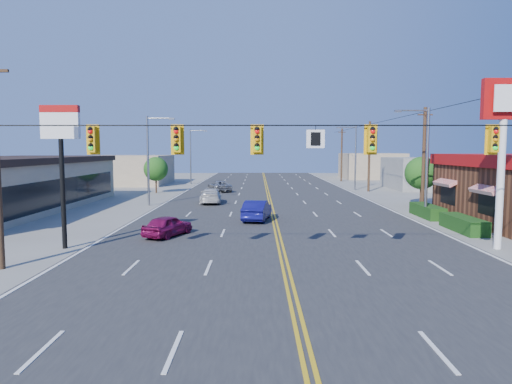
{
  "coord_description": "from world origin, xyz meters",
  "views": [
    {
      "loc": [
        -1.17,
        -18.82,
        5.0
      ],
      "look_at": [
        -1.29,
        11.46,
        2.2
      ],
      "focal_mm": 32.0,
      "sensor_mm": 36.0,
      "label": 1
    }
  ],
  "objects_px": {
    "car_white": "(211,196)",
    "car_silver": "(219,187)",
    "signal_span": "(283,153)",
    "kfc_pylon": "(503,129)",
    "car_magenta": "(168,227)",
    "car_blue": "(257,211)",
    "pizza_hut_sign": "(61,146)"
  },
  "relations": [
    {
      "from": "kfc_pylon",
      "to": "car_white",
      "type": "bearing_deg",
      "value": 130.44
    },
    {
      "from": "car_blue",
      "to": "car_silver",
      "type": "height_order",
      "value": "car_blue"
    },
    {
      "from": "kfc_pylon",
      "to": "pizza_hut_sign",
      "type": "xyz_separation_m",
      "value": [
        -22.0,
        0.0,
        -0.86
      ]
    },
    {
      "from": "signal_span",
      "to": "kfc_pylon",
      "type": "bearing_deg",
      "value": 19.78
    },
    {
      "from": "car_silver",
      "to": "kfc_pylon",
      "type": "bearing_deg",
      "value": 99.77
    },
    {
      "from": "car_magenta",
      "to": "car_blue",
      "type": "bearing_deg",
      "value": -107.81
    },
    {
      "from": "car_white",
      "to": "car_silver",
      "type": "bearing_deg",
      "value": -93.02
    },
    {
      "from": "kfc_pylon",
      "to": "car_magenta",
      "type": "xyz_separation_m",
      "value": [
        -17.34,
        3.03,
        -5.43
      ]
    },
    {
      "from": "kfc_pylon",
      "to": "car_magenta",
      "type": "bearing_deg",
      "value": 170.09
    },
    {
      "from": "signal_span",
      "to": "car_silver",
      "type": "distance_m",
      "value": 35.91
    },
    {
      "from": "kfc_pylon",
      "to": "car_blue",
      "type": "relative_size",
      "value": 1.96
    },
    {
      "from": "car_blue",
      "to": "car_silver",
      "type": "xyz_separation_m",
      "value": [
        -4.52,
        22.22,
        -0.08
      ]
    },
    {
      "from": "kfc_pylon",
      "to": "car_white",
      "type": "relative_size",
      "value": 1.8
    },
    {
      "from": "pizza_hut_sign",
      "to": "car_white",
      "type": "distance_m",
      "value": 20.66
    },
    {
      "from": "pizza_hut_sign",
      "to": "car_silver",
      "type": "height_order",
      "value": "pizza_hut_sign"
    },
    {
      "from": "pizza_hut_sign",
      "to": "car_magenta",
      "type": "xyz_separation_m",
      "value": [
        4.66,
        3.03,
        -4.57
      ]
    },
    {
      "from": "car_magenta",
      "to": "car_white",
      "type": "relative_size",
      "value": 0.76
    },
    {
      "from": "kfc_pylon",
      "to": "car_blue",
      "type": "xyz_separation_m",
      "value": [
        -12.23,
        9.0,
        -5.33
      ]
    },
    {
      "from": "signal_span",
      "to": "car_silver",
      "type": "xyz_separation_m",
      "value": [
        -5.63,
        35.21,
        -4.25
      ]
    },
    {
      "from": "car_blue",
      "to": "car_white",
      "type": "distance_m",
      "value": 11.27
    },
    {
      "from": "signal_span",
      "to": "car_silver",
      "type": "bearing_deg",
      "value": 99.08
    },
    {
      "from": "car_white",
      "to": "car_silver",
      "type": "distance_m",
      "value": 11.81
    },
    {
      "from": "pizza_hut_sign",
      "to": "car_blue",
      "type": "height_order",
      "value": "pizza_hut_sign"
    },
    {
      "from": "car_blue",
      "to": "pizza_hut_sign",
      "type": "bearing_deg",
      "value": 51.91
    },
    {
      "from": "car_silver",
      "to": "pizza_hut_sign",
      "type": "bearing_deg",
      "value": 62.01
    },
    {
      "from": "car_blue",
      "to": "car_white",
      "type": "xyz_separation_m",
      "value": [
        -4.32,
        10.41,
        -0.03
      ]
    },
    {
      "from": "pizza_hut_sign",
      "to": "car_magenta",
      "type": "distance_m",
      "value": 7.2
    },
    {
      "from": "signal_span",
      "to": "car_magenta",
      "type": "relative_size",
      "value": 6.79
    },
    {
      "from": "signal_span",
      "to": "car_magenta",
      "type": "bearing_deg",
      "value": 131.51
    },
    {
      "from": "car_blue",
      "to": "car_silver",
      "type": "relative_size",
      "value": 0.94
    },
    {
      "from": "pizza_hut_sign",
      "to": "car_magenta",
      "type": "bearing_deg",
      "value": 33.03
    },
    {
      "from": "kfc_pylon",
      "to": "car_blue",
      "type": "distance_m",
      "value": 16.09
    }
  ]
}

